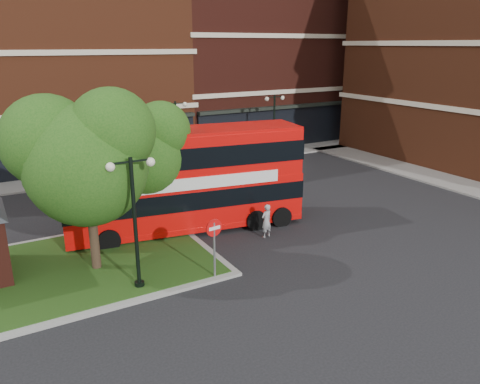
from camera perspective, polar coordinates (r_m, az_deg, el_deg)
ground at (r=19.97m, az=3.36°, el=-8.10°), size 120.00×120.00×0.00m
pavement_far at (r=34.13m, az=-11.96°, el=2.64°), size 44.00×3.00×0.12m
pavement_side at (r=32.60m, az=26.35°, el=0.45°), size 3.00×28.00×0.12m
terrace_far_right at (r=45.77m, az=1.75°, el=16.79°), size 18.00×12.00×16.00m
traffic_island at (r=20.03m, az=-21.57°, el=-9.10°), size 12.60×7.60×0.15m
tree_island_west at (r=18.30m, az=-18.68°, el=4.50°), size 5.40×4.71×7.21m
tree_island_east at (r=21.50m, az=-12.04°, el=5.39°), size 4.46×3.90×6.29m
lamp_island at (r=16.87m, az=-12.72°, el=-3.04°), size 1.72×0.36×5.00m
lamp_far_left at (r=32.35m, az=-7.76°, el=7.08°), size 1.72×0.36×5.00m
lamp_far_right at (r=36.08m, az=4.18°, el=8.28°), size 1.72×0.36×5.00m
bus at (r=22.26m, az=-6.72°, el=2.28°), size 11.50×4.34×4.29m
woman at (r=21.80m, az=3.23°, el=-3.52°), size 0.66×0.51×1.61m
car_silver at (r=32.30m, az=-9.90°, el=3.26°), size 4.79×2.25×1.58m
car_white at (r=36.29m, az=3.62°, el=4.96°), size 4.40×1.57×1.45m
no_entry_sign at (r=17.60m, az=-3.17°, el=-5.49°), size 0.68×0.12×2.46m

